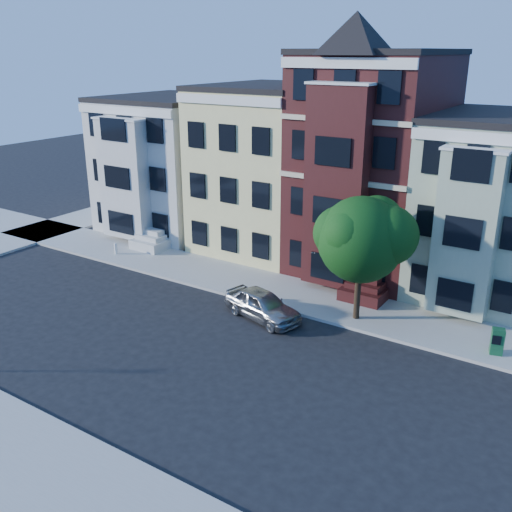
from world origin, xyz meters
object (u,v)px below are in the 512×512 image
Objects in this scene: street_tree at (361,245)px; newspaper_box at (497,341)px; parked_car at (262,305)px; fire_hydrant at (116,250)px.

street_tree is 7.05m from newspaper_box.
parked_car reaches higher than fire_hydrant.
parked_car is 10.49m from newspaper_box.
street_tree is 1.75× the size of parked_car.
street_tree is 6.48× the size of newspaper_box.
newspaper_box is 22.70m from fire_hydrant.
fire_hydrant is (-22.70, 0.17, -0.28)m from newspaper_box.
fire_hydrant is (-16.37, 0.23, -3.38)m from street_tree.
newspaper_box is at bearing -62.93° from parked_car.
street_tree is 5.46m from parked_car.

